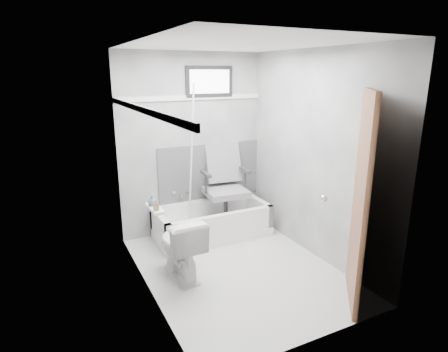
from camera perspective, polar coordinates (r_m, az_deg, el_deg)
floor at (r=4.34m, az=2.12°, el=-13.96°), size 2.60×2.60×0.00m
ceiling at (r=3.79m, az=2.50°, el=19.51°), size 2.60×2.60×0.00m
wall_back at (r=5.05m, az=-4.82°, el=4.77°), size 2.00×0.02×2.40m
wall_front at (r=2.87m, az=14.86°, el=-4.04°), size 2.00×0.02×2.40m
wall_left at (r=3.54m, az=-12.07°, el=-0.16°), size 0.02×2.60×2.40m
wall_right at (r=4.45m, az=13.68°, el=2.94°), size 0.02×2.60×2.40m
bathtub at (r=5.04m, az=-1.79°, el=-6.93°), size 1.50×0.70×0.42m
office_chair at (r=5.01m, az=0.27°, el=-1.53°), size 0.69×0.69×1.09m
toilet at (r=4.08m, az=-6.69°, el=-10.66°), size 0.41×0.71×0.69m
door at (r=3.64m, az=26.20°, el=-4.31°), size 0.78×0.78×2.00m
window at (r=5.04m, az=-2.25°, el=14.19°), size 0.66×0.04×0.40m
backerboard at (r=5.22m, az=-2.14°, el=0.68°), size 1.50×0.02×0.78m
trim_back at (r=4.96m, az=-4.93°, el=11.81°), size 2.00×0.02×0.06m
trim_left at (r=3.43m, az=-12.44°, el=9.89°), size 0.02×2.60×0.06m
pole at (r=4.82m, az=-5.01°, el=2.43°), size 0.02×0.31×1.93m
shelf at (r=3.59m, az=-10.47°, el=-4.87°), size 0.10×0.32×0.02m
soap_bottle_a at (r=3.49m, az=-10.31°, el=-4.30°), size 0.05×0.05×0.10m
soap_bottle_b at (r=3.62m, az=-10.94°, el=-3.71°), size 0.11×0.11×0.10m
faucet at (r=5.11m, az=-6.62°, el=-2.66°), size 0.26×0.10×0.16m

